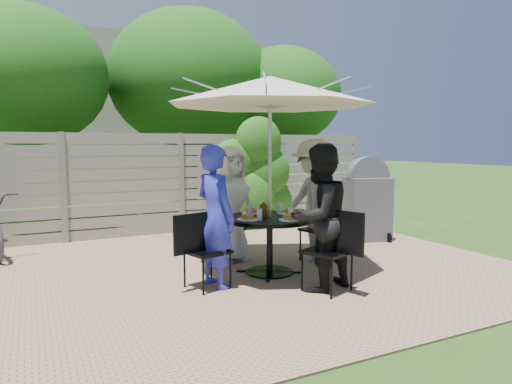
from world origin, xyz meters
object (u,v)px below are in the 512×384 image
person_left (216,217)px  glass_right (279,209)px  umbrella (270,91)px  bbq_grill (367,203)px  plate_back (251,212)px  glass_front (290,213)px  chair_right (321,242)px  syrup_jug (264,211)px  coffee_cup (264,210)px  person_back (230,204)px  chair_left (206,267)px  plate_front (290,218)px  person_front (319,218)px  glass_left (260,214)px  plate_extra (297,216)px  chair_back (224,241)px  plate_left (248,218)px  patio_table (270,234)px  glass_back (250,210)px  plate_right (290,212)px  chair_front (328,268)px  person_right (315,202)px

person_left → glass_right: size_ratio=11.73×
umbrella → bbq_grill: umbrella is taller
plate_back → glass_front: (0.25, -0.58, 0.05)m
chair_right → syrup_jug: bearing=-4.7°
coffee_cup → bbq_grill: size_ratio=0.08×
person_back → chair_left: 1.38m
chair_right → plate_front: bearing=18.5°
glass_front → bbq_grill: (2.28, 1.28, -0.15)m
chair_left → glass_front: 1.23m
plate_front → umbrella: bearing=103.9°
person_front → coffee_cup: bearing=-95.4°
glass_left → person_front: bearing=-56.4°
plate_extra → glass_right: 0.42m
chair_back → bbq_grill: (2.68, 0.12, 0.38)m
chair_back → person_back: person_back is taller
person_front → plate_left: bearing=-66.6°
glass_left → plate_front: bearing=-30.6°
chair_right → plate_extra: 0.97m
glass_front → glass_right: (0.06, 0.39, 0.00)m
patio_table → plate_back: plate_back is taller
person_back → glass_back: 0.58m
person_front → plate_right: size_ratio=6.37×
syrup_jug → coffee_cup: size_ratio=1.33×
glass_left → chair_back: bearing=90.3°
plate_right → glass_right: bearing=147.7°
chair_back → person_back: (0.03, -0.13, 0.54)m
plate_front → plate_right: size_ratio=1.00×
plate_back → plate_right: bearing=-31.1°
person_back → chair_front: size_ratio=1.72×
glass_right → syrup_jug: (-0.30, -0.13, 0.01)m
plate_front → syrup_jug: syrup_jug is taller
glass_back → syrup_jug: (0.09, -0.19, 0.01)m
person_left → chair_right: person_left is taller
chair_front → person_right: (0.57, 1.14, 0.58)m
patio_table → umbrella: umbrella is taller
glass_back → bbq_grill: bearing=17.7°
chair_front → chair_left: bearing=39.3°
person_back → plate_back: bearing=-90.0°
chair_right → glass_back: (-1.10, -0.01, 0.53)m
chair_back → glass_front: size_ratio=6.54×
person_back → person_front: bearing=-90.0°
chair_front → glass_right: (-0.01, 1.10, 0.52)m
plate_front → chair_front: bearing=-75.9°
chair_right → glass_back: size_ratio=6.67×
person_front → coffee_cup: 1.06m
glass_back → glass_front: same height
plate_extra → bbq_grill: bearing=30.7°
chair_right → plate_front: (-0.85, -0.58, 0.48)m
person_left → glass_back: bearing=-70.3°
plate_back → glass_front: size_ratio=1.86×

